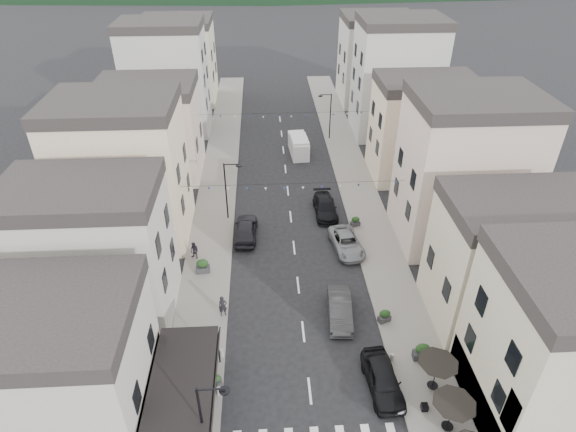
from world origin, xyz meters
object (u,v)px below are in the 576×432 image
parked_car_c (346,243)px  parked_car_d (325,207)px  parked_car_e (246,229)px  pedestrian_a (223,306)px  parked_car_b (340,309)px  pedestrian_b (194,251)px  parked_car_a (383,379)px  delivery_van (299,145)px

parked_car_c → parked_car_d: parked_car_d is taller
parked_car_e → pedestrian_a: size_ratio=2.86×
parked_car_b → pedestrian_b: pedestrian_b is taller
parked_car_d → parked_car_e: 8.49m
parked_car_a → pedestrian_a: 12.46m
parked_car_a → delivery_van: 33.93m
parked_car_e → delivery_van: delivery_van is taller
parked_car_b → pedestrian_a: 8.62m
parked_car_c → parked_car_e: bearing=157.6°
parked_car_d → delivery_van: size_ratio=1.01×
parked_car_a → parked_car_e: 19.09m
parked_car_c → pedestrian_a: size_ratio=2.90×
parked_car_c → pedestrian_a: (-10.40, -7.66, 0.29)m
parked_car_e → pedestrian_b: 5.30m
delivery_van → parked_car_d: bearing=-87.4°
parked_car_b → parked_car_d: 14.13m
parked_car_b → pedestrian_b: (-11.42, 7.54, 0.15)m
parked_car_a → parked_car_c: parked_car_a is taller
parked_car_d → pedestrian_b: 13.72m
pedestrian_b → parked_car_b: bearing=-1.6°
pedestrian_b → pedestrian_a: bearing=-36.0°
parked_car_a → pedestrian_a: pedestrian_a is taller
parked_car_a → pedestrian_b: size_ratio=2.99×
parked_car_a → parked_car_d: size_ratio=0.94×
parked_car_c → delivery_van: size_ratio=1.00×
parked_car_b → parked_car_d: parked_car_b is taller
delivery_van → pedestrian_b: delivery_van is taller
parked_car_c → parked_car_d: 5.98m
pedestrian_a → parked_car_b: bearing=-18.9°
delivery_van → pedestrian_b: size_ratio=3.14×
pedestrian_a → parked_car_e: bearing=66.5°
pedestrian_b → parked_car_d: bearing=60.5°
parked_car_b → parked_car_e: bearing=128.2°
parked_car_b → parked_car_c: (1.80, 8.25, -0.07)m
parked_car_b → delivery_van: delivery_van is taller
parked_car_a → parked_car_b: size_ratio=1.02×
delivery_van → parked_car_a: bearing=-89.5°
parked_car_a → parked_car_c: bearing=85.8°
parked_car_d → delivery_van: delivery_van is taller
pedestrian_a → parked_car_c: bearing=21.4°
pedestrian_a → parked_car_a: bearing=-48.4°
parked_car_b → pedestrian_a: size_ratio=2.70×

